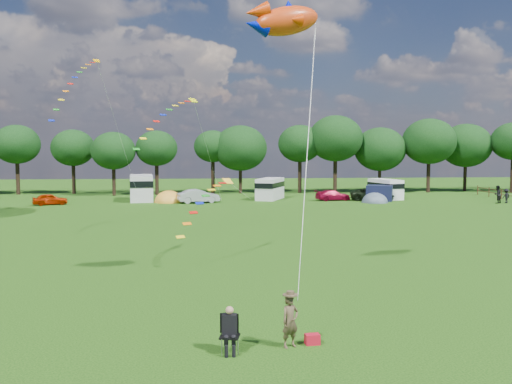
{
  "coord_description": "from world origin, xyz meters",
  "views": [
    {
      "loc": [
        -2.18,
        -19.45,
        6.22
      ],
      "look_at": [
        0.0,
        8.0,
        4.0
      ],
      "focal_mm": 40.0,
      "sensor_mm": 36.0,
      "label": 1
    }
  ],
  "objects": [
    {
      "name": "ground_plane",
      "position": [
        0.0,
        0.0,
        0.0
      ],
      "size": [
        180.0,
        180.0,
        0.0
      ],
      "primitive_type": "plane",
      "color": "black",
      "rests_on": "ground"
    },
    {
      "name": "tree_line",
      "position": [
        5.3,
        54.99,
        6.35
      ],
      "size": [
        102.98,
        10.98,
        10.27
      ],
      "color": "black",
      "rests_on": "ground"
    },
    {
      "name": "car_a",
      "position": [
        -19.19,
        42.1,
        0.61
      ],
      "size": [
        3.92,
        2.64,
        1.22
      ],
      "primitive_type": "imported",
      "rotation": [
        0.0,
        0.0,
        1.93
      ],
      "color": "#A12101",
      "rests_on": "ground"
    },
    {
      "name": "car_b",
      "position": [
        -3.57,
        43.01,
        0.75
      ],
      "size": [
        4.52,
        2.67,
        1.5
      ],
      "primitive_type": "imported",
      "rotation": [
        0.0,
        0.0,
        1.84
      ],
      "color": "#9EA1A7",
      "rests_on": "ground"
    },
    {
      "name": "car_c",
      "position": [
        11.76,
        44.69,
        0.59
      ],
      "size": [
        4.19,
        2.39,
        1.18
      ],
      "primitive_type": "imported",
      "rotation": [
        0.0,
        0.0,
        1.77
      ],
      "color": "maroon",
      "rests_on": "ground"
    },
    {
      "name": "car_d",
      "position": [
        16.26,
        44.35,
        0.7
      ],
      "size": [
        5.44,
        3.21,
        1.39
      ],
      "primitive_type": "imported",
      "rotation": [
        0.0,
        0.0,
        1.38
      ],
      "color": "black",
      "rests_on": "ground"
    },
    {
      "name": "campervan_b",
      "position": [
        -10.09,
        46.24,
        1.56
      ],
      "size": [
        3.23,
        6.2,
        2.91
      ],
      "rotation": [
        0.0,
        0.0,
        1.69
      ],
      "color": "silver",
      "rests_on": "ground"
    },
    {
      "name": "campervan_c",
      "position": [
        4.69,
        46.49,
        1.33
      ],
      "size": [
        3.92,
        5.49,
        2.47
      ],
      "rotation": [
        0.0,
        0.0,
        1.18
      ],
      "color": "silver",
      "rests_on": "ground"
    },
    {
      "name": "campervan_d",
      "position": [
        18.37,
        46.17,
        1.25
      ],
      "size": [
        3.28,
        5.11,
        2.32
      ],
      "rotation": [
        0.0,
        0.0,
        1.86
      ],
      "color": "white",
      "rests_on": "ground"
    },
    {
      "name": "tent_orange",
      "position": [
        -6.85,
        44.0,
        0.02
      ],
      "size": [
        3.31,
        3.63,
        2.59
      ],
      "color": "gold",
      "rests_on": "ground"
    },
    {
      "name": "tent_greyblue",
      "position": [
        15.87,
        41.94,
        0.02
      ],
      "size": [
        2.93,
        3.21,
        2.18
      ],
      "color": "#4B5967",
      "rests_on": "ground"
    },
    {
      "name": "awning_navy",
      "position": [
        16.97,
        43.83,
        0.89
      ],
      "size": [
        3.5,
        3.2,
        1.78
      ],
      "primitive_type": "cube",
      "rotation": [
        0.0,
        0.0,
        -0.38
      ],
      "color": "black",
      "rests_on": "ground"
    },
    {
      "name": "kite_flyer",
      "position": [
        0.24,
        -2.36,
        0.82
      ],
      "size": [
        0.71,
        0.62,
        1.63
      ],
      "primitive_type": "imported",
      "rotation": [
        0.0,
        0.0,
        0.47
      ],
      "color": "#4E3F2A",
      "rests_on": "ground"
    },
    {
      "name": "camp_chair",
      "position": [
        -1.64,
        -2.63,
        0.85
      ],
      "size": [
        0.67,
        0.68,
        1.43
      ],
      "rotation": [
        0.0,
        0.0,
        -0.2
      ],
      "color": "#99999E",
      "rests_on": "ground"
    },
    {
      "name": "kite_bag",
      "position": [
        0.97,
        -2.16,
        0.16
      ],
      "size": [
        0.49,
        0.35,
        0.32
      ],
      "primitive_type": "cube",
      "rotation": [
        0.0,
        0.0,
        0.11
      ],
      "color": "#B00F22",
      "rests_on": "ground"
    },
    {
      "name": "fish_kite",
      "position": [
        0.83,
        4.97,
        11.53
      ],
      "size": [
        3.56,
        1.82,
        1.86
      ],
      "rotation": [
        0.0,
        -0.21,
        0.23
      ],
      "color": "red",
      "rests_on": "ground"
    },
    {
      "name": "streamer_kite_a",
      "position": [
        -13.35,
        30.53,
        11.93
      ],
      "size": [
        3.3,
        5.46,
        5.74
      ],
      "rotation": [
        0.0,
        0.0,
        0.51
      ],
      "color": "#D09000",
      "rests_on": "ground"
    },
    {
      "name": "streamer_kite_b",
      "position": [
        -4.95,
        21.09,
        8.47
      ],
      "size": [
        4.24,
        4.6,
        3.77
      ],
      "rotation": [
        0.0,
        0.0,
        0.64
      ],
      "color": "#F5F90B",
      "rests_on": "ground"
    },
    {
      "name": "streamer_kite_c",
      "position": [
        -2.24,
        11.71,
        3.45
      ],
      "size": [
        3.1,
        4.84,
        2.77
      ],
      "rotation": [
        0.0,
        0.0,
        0.56
      ],
      "color": "yellow",
      "rests_on": "ground"
    },
    {
      "name": "walker_a",
      "position": [
        28.91,
        40.04,
        0.98
      ],
      "size": [
        1.12,
        1.01,
        1.96
      ],
      "primitive_type": "imported",
      "rotation": [
        0.0,
        0.0,
        3.7
      ],
      "color": "black",
      "rests_on": "ground"
    },
    {
      "name": "walker_b",
      "position": [
        29.99,
        40.18,
        0.78
      ],
      "size": [
        1.12,
        0.81,
        1.57
      ],
      "primitive_type": "imported",
      "rotation": [
        0.0,
        0.0,
        3.52
      ],
      "color": "black",
      "rests_on": "ground"
    }
  ]
}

